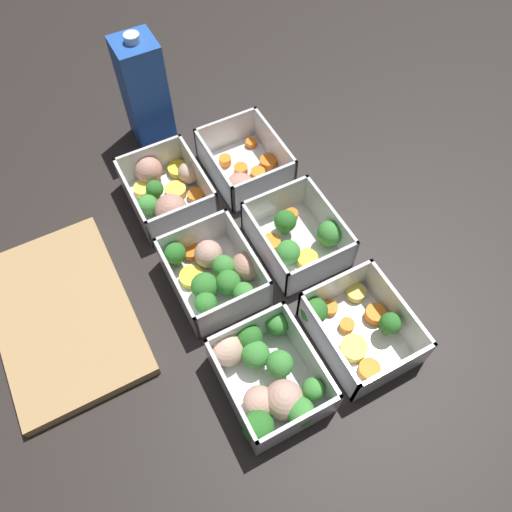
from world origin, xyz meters
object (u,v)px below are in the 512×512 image
object	(u,v)px
container_far_right	(166,191)
juice_carton	(145,92)
container_far_center	(216,273)
container_near_right	(244,169)
container_far_left	(267,378)
container_near_left	(356,327)
container_near_center	(299,237)

from	to	relation	value
container_far_right	juice_carton	bearing A→B (deg)	-13.57
container_far_center	juice_carton	xyz separation A→B (m)	(0.33, -0.03, 0.07)
container_near_right	container_far_left	size ratio (longest dim) A/B	0.97
container_near_left	container_near_right	bearing A→B (deg)	0.95
container_near_left	container_far_left	distance (m)	0.14
container_near_center	juice_carton	world-z (taller)	juice_carton
container_far_right	container_near_center	bearing A→B (deg)	-141.03
container_near_right	container_far_right	distance (m)	0.14
container_far_right	juice_carton	world-z (taller)	juice_carton
container_near_center	container_far_right	size ratio (longest dim) A/B	0.91
container_near_right	container_far_left	bearing A→B (deg)	157.57
container_near_right	container_near_left	bearing A→B (deg)	-179.05
container_near_left	container_far_center	bearing A→B (deg)	39.12
container_far_center	juice_carton	distance (m)	0.34
container_near_left	container_far_right	distance (m)	0.37
container_near_right	container_near_center	bearing A→B (deg)	-176.07
container_near_center	container_far_left	world-z (taller)	same
container_near_left	juice_carton	size ratio (longest dim) A/B	0.74
container_far_left	juice_carton	world-z (taller)	juice_carton
container_near_right	juice_carton	world-z (taller)	juice_carton
container_near_right	juice_carton	bearing A→B (deg)	29.95
container_far_left	container_far_right	world-z (taller)	same
container_near_center	container_far_center	distance (m)	0.14
container_near_center	container_far_left	distance (m)	0.23
container_far_center	container_far_left	bearing A→B (deg)	177.06
container_near_left	container_near_right	world-z (taller)	same
container_far_right	container_near_left	bearing A→B (deg)	-157.86
container_far_center	juice_carton	world-z (taller)	juice_carton
container_near_right	container_far_center	size ratio (longest dim) A/B	1.00
container_near_center	juice_carton	size ratio (longest dim) A/B	0.72
juice_carton	container_far_center	bearing A→B (deg)	174.58
container_near_center	container_far_center	size ratio (longest dim) A/B	0.94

